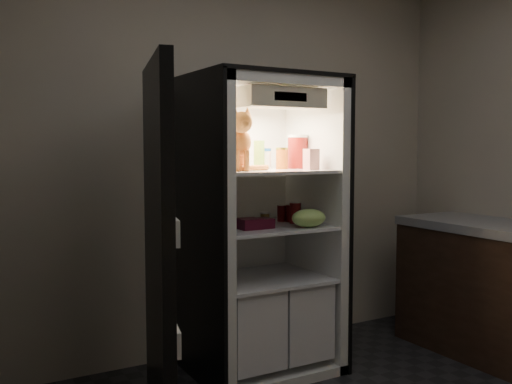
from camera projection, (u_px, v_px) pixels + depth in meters
room_shell at (424, 102)px, 2.39m from camera, size 3.60×3.60×3.60m
refrigerator at (259, 247)px, 3.65m from camera, size 0.90×0.72×1.88m
fridge_door at (159, 251)px, 2.83m from camera, size 0.27×0.86×1.85m
tabby_cat at (236, 147)px, 3.39m from camera, size 0.31×0.37×0.38m
parmesan_shaker at (259, 155)px, 3.61m from camera, size 0.07×0.07×0.18m
mayo_tub at (264, 159)px, 3.68m from camera, size 0.10×0.10×0.13m
salsa_jar at (282, 158)px, 3.65m from camera, size 0.08×0.08×0.14m
pepper_jar at (298, 152)px, 3.77m from camera, size 0.13×0.13×0.22m
cream_carton at (311, 159)px, 3.57m from camera, size 0.08×0.08×0.13m
soda_can_a at (282, 213)px, 3.77m from camera, size 0.06×0.06×0.11m
soda_can_b at (290, 213)px, 3.76m from camera, size 0.06×0.06×0.11m
soda_can_c at (295, 213)px, 3.67m from camera, size 0.07×0.07×0.14m
condiment_jar at (265, 218)px, 3.60m from camera, size 0.06×0.06×0.08m
grape_bag at (309, 218)px, 3.50m from camera, size 0.23×0.16×0.11m
berry_box_left at (249, 224)px, 3.42m from camera, size 0.13×0.13×0.06m
berry_box_right at (262, 223)px, 3.46m from camera, size 0.12×0.12×0.06m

